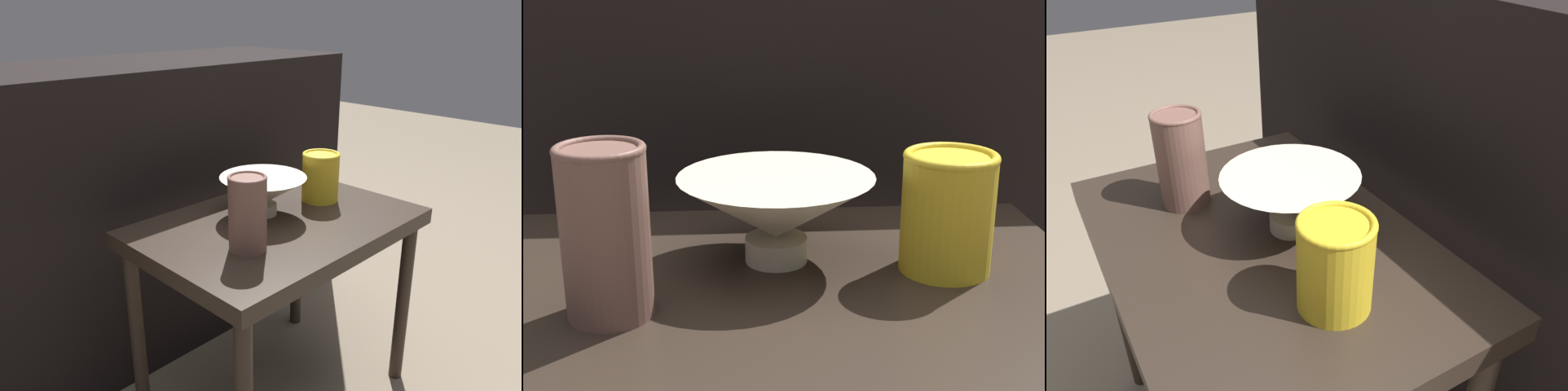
% 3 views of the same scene
% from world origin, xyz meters
% --- Properties ---
extents(table, '(0.67, 0.46, 0.52)m').
position_xyz_m(table, '(0.00, 0.00, 0.46)').
color(table, '#2D231C').
rests_on(table, ground_plane).
extents(couch_backdrop, '(1.31, 0.50, 0.86)m').
position_xyz_m(couch_backdrop, '(0.00, 0.56, 0.43)').
color(couch_backdrop, black).
rests_on(couch_backdrop, ground_plane).
extents(bowl, '(0.21, 0.21, 0.10)m').
position_xyz_m(bowl, '(0.00, 0.05, 0.59)').
color(bowl, beige).
rests_on(bowl, table).
extents(vase_textured_left, '(0.08, 0.08, 0.16)m').
position_xyz_m(vase_textured_left, '(-0.16, -0.06, 0.61)').
color(vase_textured_left, brown).
rests_on(vase_textured_left, table).
extents(vase_colorful_right, '(0.10, 0.10, 0.13)m').
position_xyz_m(vase_colorful_right, '(0.18, 0.02, 0.59)').
color(vase_colorful_right, gold).
rests_on(vase_colorful_right, table).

